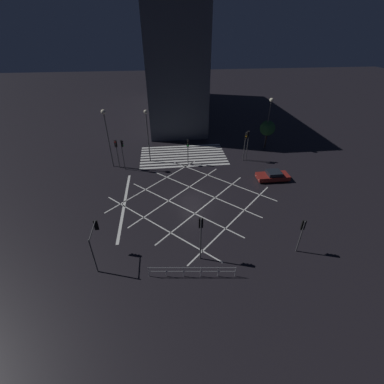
# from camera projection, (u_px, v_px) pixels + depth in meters

# --- Properties ---
(ground_plane) EXTENTS (200.00, 200.00, 0.00)m
(ground_plane) POSITION_uv_depth(u_px,v_px,m) (192.00, 199.00, 30.07)
(ground_plane) COLOR black
(road_markings) EXTENTS (19.69, 25.68, 0.01)m
(road_markings) POSITION_uv_depth(u_px,v_px,m) (182.00, 165.00, 37.28)
(road_markings) COLOR silver
(road_markings) RESTS_ON ground_plane
(office_building) EXTENTS (10.06, 36.93, 21.32)m
(office_building) POSITION_uv_depth(u_px,v_px,m) (172.00, 60.00, 54.60)
(office_building) COLOR #3D424C
(office_building) RESTS_ON ground_plane
(traffic_light_se_main) EXTENTS (0.39, 0.36, 4.38)m
(traffic_light_se_main) POSITION_uv_depth(u_px,v_px,m) (122.00, 149.00, 34.51)
(traffic_light_se_main) COLOR #424244
(traffic_light_se_main) RESTS_ON ground_plane
(traffic_light_median_north) EXTENTS (0.36, 0.39, 4.48)m
(traffic_light_median_north) POSITION_uv_depth(u_px,v_px,m) (201.00, 231.00, 20.81)
(traffic_light_median_north) COLOR #424244
(traffic_light_median_north) RESTS_ON ground_plane
(traffic_light_nw_cross) EXTENTS (0.36, 0.39, 3.50)m
(traffic_light_nw_cross) POSITION_uv_depth(u_px,v_px,m) (302.00, 229.00, 21.92)
(traffic_light_nw_cross) COLOR #424244
(traffic_light_nw_cross) RESTS_ON ground_plane
(traffic_light_se_cross) EXTENTS (0.36, 0.39, 4.16)m
(traffic_light_se_cross) POSITION_uv_depth(u_px,v_px,m) (116.00, 149.00, 34.98)
(traffic_light_se_cross) COLOR #424244
(traffic_light_se_cross) RESTS_ON ground_plane
(traffic_light_sw_cross) EXTENTS (0.36, 0.39, 4.34)m
(traffic_light_sw_cross) POSITION_uv_depth(u_px,v_px,m) (245.00, 141.00, 36.84)
(traffic_light_sw_cross) COLOR #424244
(traffic_light_sw_cross) RESTS_ON ground_plane
(traffic_light_ne_cross) EXTENTS (0.36, 2.68, 3.60)m
(traffic_light_ne_cross) POSITION_uv_depth(u_px,v_px,m) (95.00, 236.00, 21.03)
(traffic_light_ne_cross) COLOR #424244
(traffic_light_ne_cross) RESTS_ON ground_plane
(traffic_light_median_south) EXTENTS (0.36, 0.39, 3.69)m
(traffic_light_median_south) POSITION_uv_depth(u_px,v_px,m) (188.00, 147.00, 36.27)
(traffic_light_median_south) COLOR #424244
(traffic_light_median_south) RESTS_ON ground_plane
(traffic_light_sw_main) EXTENTS (0.39, 0.36, 4.52)m
(traffic_light_sw_main) POSITION_uv_depth(u_px,v_px,m) (248.00, 140.00, 37.01)
(traffic_light_sw_main) COLOR #424244
(traffic_light_sw_main) RESTS_ON ground_plane
(street_lamp_east) EXTENTS (0.52, 0.52, 7.60)m
(street_lamp_east) POSITION_uv_depth(u_px,v_px,m) (147.00, 125.00, 35.40)
(street_lamp_east) COLOR #424244
(street_lamp_east) RESTS_ON ground_plane
(street_lamp_west) EXTENTS (0.61, 0.61, 7.97)m
(street_lamp_west) POSITION_uv_depth(u_px,v_px,m) (270.00, 110.00, 39.16)
(street_lamp_west) COLOR #424244
(street_lamp_west) RESTS_ON ground_plane
(street_lamp_far) EXTENTS (0.62, 0.62, 8.12)m
(street_lamp_far) POSITION_uv_depth(u_px,v_px,m) (106.00, 124.00, 33.56)
(street_lamp_far) COLOR #424244
(street_lamp_far) RESTS_ON ground_plane
(street_tree_near) EXTENTS (2.42, 2.42, 4.41)m
(street_tree_near) POSITION_uv_depth(u_px,v_px,m) (267.00, 128.00, 41.11)
(street_tree_near) COLOR #38281C
(street_tree_near) RESTS_ON ground_plane
(waiting_car) EXTENTS (4.18, 1.89, 1.21)m
(waiting_car) POSITION_uv_depth(u_px,v_px,m) (273.00, 176.00, 33.54)
(waiting_car) COLOR maroon
(waiting_car) RESTS_ON ground_plane
(pedestrian_railing) EXTENTS (6.98, 0.85, 1.05)m
(pedestrian_railing) POSITION_uv_depth(u_px,v_px,m) (192.00, 271.00, 20.55)
(pedestrian_railing) COLOR #9EA0A5
(pedestrian_railing) RESTS_ON ground_plane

